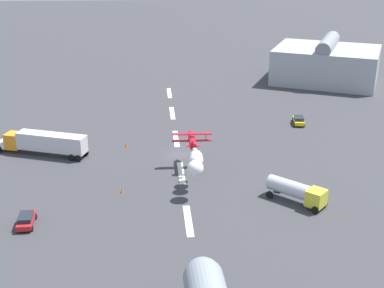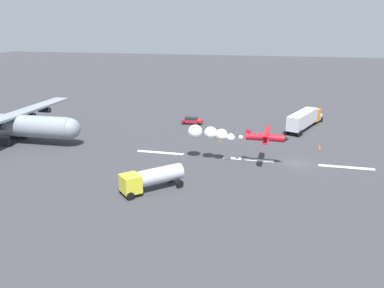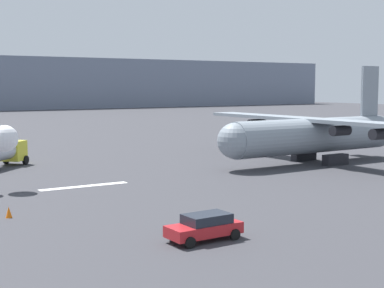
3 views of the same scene
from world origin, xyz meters
TOP-DOWN VIEW (x-y plane):
  - runway_stripe_4 at (21.99, 0.00)m, footprint 8.00×0.90m
  - cargo_transport_plane at (48.48, 0.51)m, footprint 24.17×34.62m
  - followme_car_yellow at (21.51, -20.28)m, footprint 4.43×2.14m
  - traffic_cone_far at (13.36, -8.73)m, footprint 0.44×0.44m

SIDE VIEW (x-z plane):
  - runway_stripe_4 at x=21.99m, z-range 0.00..0.01m
  - traffic_cone_far at x=13.36m, z-range 0.00..0.75m
  - followme_car_yellow at x=21.51m, z-range 0.05..1.57m
  - cargo_transport_plane at x=48.48m, z-range -2.20..8.92m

